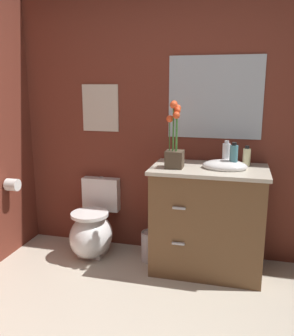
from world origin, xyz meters
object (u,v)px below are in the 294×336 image
flower_vase (174,145)px  lotion_bottle (226,154)px  toilet (93,229)px  wall_mirror (215,98)px  wall_poster (100,108)px  hand_wash_bottle (234,157)px  vanity_cabinet (208,218)px  trash_bin (151,246)px  toilet_paper_roll (13,185)px  soap_bottle (247,157)px

flower_vase → lotion_bottle: size_ratio=2.54×
toilet → wall_mirror: bearing=14.3°
wall_poster → wall_mirror: size_ratio=0.54×
lotion_bottle → hand_wash_bottle: hand_wash_bottle is taller
vanity_cabinet → wall_poster: 1.41m
hand_wash_bottle → trash_bin: bearing=175.5°
toilet → toilet_paper_roll: toilet_paper_roll is taller
toilet → lotion_bottle: lotion_bottle is taller
soap_bottle → flower_vase: bearing=-159.4°
soap_bottle → toilet: bearing=-175.3°
hand_wash_bottle → vanity_cabinet: bearing=175.5°
wall_mirror → toilet_paper_roll: bearing=-165.0°
trash_bin → toilet_paper_roll: bearing=-170.4°
wall_poster → vanity_cabinet: bearing=-15.6°
toilet_paper_roll → hand_wash_bottle: bearing=4.6°
vanity_cabinet → trash_bin: size_ratio=3.97×
soap_bottle → trash_bin: bearing=-172.8°
toilet → vanity_cabinet: vanity_cabinet is taller
trash_bin → wall_poster: wall_poster is taller
wall_poster → flower_vase: bearing=-25.6°
vanity_cabinet → flower_vase: 0.69m
lotion_bottle → toilet_paper_roll: size_ratio=1.92×
vanity_cabinet → wall_poster: wall_poster is taller
vanity_cabinet → lotion_bottle: bearing=37.8°
wall_poster → toilet_paper_roll: bearing=-145.7°
vanity_cabinet → wall_poster: size_ratio=2.50×
flower_vase → wall_poster: size_ratio=1.24×
trash_bin → toilet_paper_roll: toilet_paper_roll is taller
lotion_bottle → toilet_paper_roll: lotion_bottle is taller
flower_vase → hand_wash_bottle: size_ratio=2.48×
lotion_bottle → wall_poster: bearing=170.4°
hand_wash_bottle → wall_mirror: (-0.19, 0.31, 0.45)m
trash_bin → wall_mirror: bearing=27.2°
vanity_cabinet → toilet_paper_roll: vanity_cabinet is taller
wall_poster → soap_bottle: bearing=-6.7°
toilet → vanity_cabinet: bearing=-1.4°
toilet → wall_poster: bearing=90.0°
toilet → wall_poster: 1.13m
wall_poster → toilet_paper_roll: size_ratio=3.92×
vanity_cabinet → wall_mirror: size_ratio=1.35×
toilet → wall_poster: wall_poster is taller
lotion_bottle → trash_bin: 1.06m
flower_vase → lotion_bottle: 0.45m
toilet → soap_bottle: bearing=4.7°
flower_vase → wall_mirror: 0.59m
soap_bottle → hand_wash_bottle: hand_wash_bottle is taller
trash_bin → soap_bottle: bearing=7.2°
vanity_cabinet → flower_vase: (-0.28, -0.08, 0.62)m
soap_bottle → wall_poster: 1.40m
wall_mirror → toilet_paper_roll: wall_mirror is taller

